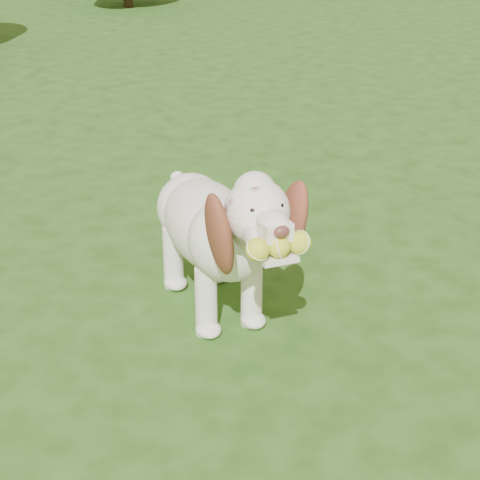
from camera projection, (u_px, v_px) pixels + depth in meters
ground at (87, 320)px, 3.78m from camera, size 80.00×80.00×0.00m
dog at (218, 226)px, 3.63m from camera, size 0.65×1.32×0.87m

